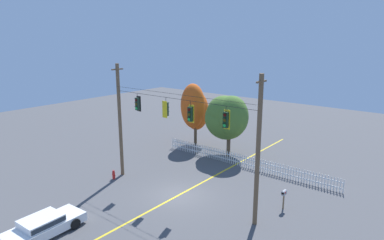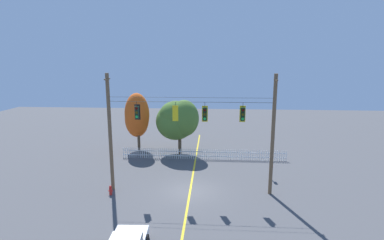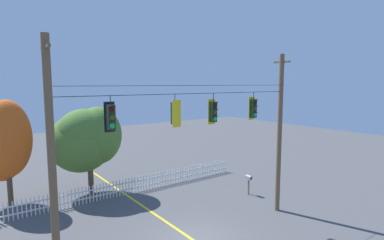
{
  "view_description": "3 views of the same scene",
  "coord_description": "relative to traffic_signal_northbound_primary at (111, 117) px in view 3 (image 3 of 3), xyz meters",
  "views": [
    {
      "loc": [
        14.87,
        -17.02,
        11.08
      ],
      "look_at": [
        0.64,
        0.76,
        5.58
      ],
      "focal_mm": 31.67,
      "sensor_mm": 36.0,
      "label": 1
    },
    {
      "loc": [
        1.64,
        -22.34,
        10.27
      ],
      "look_at": [
        0.08,
        1.11,
        5.5
      ],
      "focal_mm": 28.53,
      "sensor_mm": 36.0,
      "label": 2
    },
    {
      "loc": [
        -8.5,
        -11.23,
        7.55
      ],
      "look_at": [
        0.9,
        1.43,
        5.68
      ],
      "focal_mm": 28.94,
      "sensor_mm": 36.0,
      "label": 3
    }
  ],
  "objects": [
    {
      "name": "traffic_signal_northbound_primary",
      "position": [
        0.0,
        0.0,
        0.0
      ],
      "size": [
        0.43,
        0.38,
        1.4
      ],
      "color": "black"
    },
    {
      "name": "roadside_mailbox",
      "position": [
        10.78,
        2.84,
        -5.18
      ],
      "size": [
        0.25,
        0.44,
        1.34
      ],
      "color": "brown",
      "rests_on": "ground"
    },
    {
      "name": "signal_support_span",
      "position": [
        4.01,
        -0.01,
        -1.59
      ],
      "size": [
        12.64,
        1.1,
        9.2
      ],
      "color": "brown",
      "rests_on": "ground"
    },
    {
      "name": "autumn_maple_near_fence",
      "position": [
        -2.64,
        10.3,
        -2.34
      ],
      "size": [
        2.95,
        3.37,
        6.61
      ],
      "color": "brown",
      "rests_on": "ground"
    },
    {
      "name": "traffic_signal_southbound_primary",
      "position": [
        2.93,
        -0.02,
        -0.02
      ],
      "size": [
        0.43,
        0.38,
        1.43
      ],
      "color": "black"
    },
    {
      "name": "traffic_signal_eastbound_side",
      "position": [
        5.12,
        0.0,
        -0.08
      ],
      "size": [
        0.43,
        0.38,
        1.5
      ],
      "color": "black"
    },
    {
      "name": "traffic_signal_northbound_secondary",
      "position": [
        7.92,
        0.0,
        -0.05
      ],
      "size": [
        0.43,
        0.38,
        1.48
      ],
      "color": "black"
    },
    {
      "name": "white_picket_fence",
      "position": [
        4.82,
        7.81,
        -5.72
      ],
      "size": [
        16.88,
        0.06,
        1.1
      ],
      "color": "white",
      "rests_on": "ground"
    },
    {
      "name": "autumn_maple_mid",
      "position": [
        2.02,
        9.37,
        -2.39
      ],
      "size": [
        4.67,
        3.8,
        6.0
      ],
      "color": "brown",
      "rests_on": "ground"
    }
  ]
}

